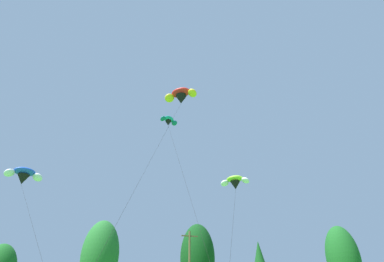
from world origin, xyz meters
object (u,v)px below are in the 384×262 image
object	(u,v)px
parafoil_kite_far_red_yellow	(181,96)
parafoil_kite_low_lime_white	(235,182)
parafoil_kite_high_blue_white	(24,175)
parafoil_kite_mid_teal	(169,121)

from	to	relation	value
parafoil_kite_far_red_yellow	parafoil_kite_low_lime_white	distance (m)	11.03
parafoil_kite_high_blue_white	parafoil_kite_low_lime_white	xyz separation A→B (m)	(19.14, -8.39, -1.39)
parafoil_kite_high_blue_white	parafoil_kite_low_lime_white	bearing A→B (deg)	-23.67
parafoil_kite_far_red_yellow	parafoil_kite_low_lime_white	size ratio (longest dim) A/B	1.98
parafoil_kite_high_blue_white	parafoil_kite_mid_teal	distance (m)	15.59
parafoil_kite_mid_teal	parafoil_kite_far_red_yellow	world-z (taller)	parafoil_kite_far_red_yellow
parafoil_kite_mid_teal	parafoil_kite_far_red_yellow	xyz separation A→B (m)	(0.73, -2.15, 2.08)
parafoil_kite_high_blue_white	parafoil_kite_far_red_yellow	bearing A→B (deg)	-24.98
parafoil_kite_low_lime_white	parafoil_kite_far_red_yellow	bearing A→B (deg)	160.32
parafoil_kite_high_blue_white	parafoil_kite_low_lime_white	distance (m)	20.94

